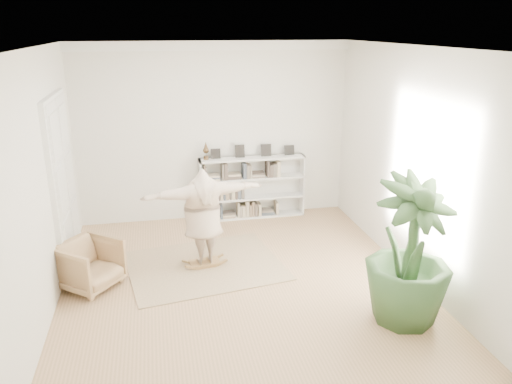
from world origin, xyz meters
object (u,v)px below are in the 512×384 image
bookshelf (252,188)px  houseplant (409,252)px  rocker_board (205,262)px  person (203,214)px  armchair (90,265)px

bookshelf → houseplant: 4.48m
rocker_board → person: (-0.00, 0.00, 0.87)m
bookshelf → houseplant: size_ratio=1.07×
person → rocker_board: bearing=171.0°
rocker_board → person: 0.87m
bookshelf → person: (-1.24, -2.13, 0.31)m
rocker_board → houseplant: houseplant is taller
armchair → rocker_board: 1.86m
houseplant → rocker_board: bearing=139.6°
bookshelf → person: bearing=-120.2°
rocker_board → houseplant: size_ratio=0.26×
armchair → houseplant: bearing=-73.6°
rocker_board → person: size_ratio=0.27×
armchair → person: person is taller
rocker_board → bookshelf: bearing=50.8°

